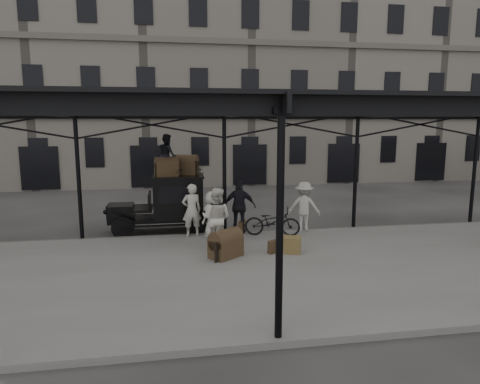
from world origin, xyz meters
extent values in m
plane|color=#383533|center=(0.00, 0.00, 0.00)|extent=(120.00, 120.00, 0.00)
cube|color=slate|center=(0.00, -2.00, 0.07)|extent=(28.00, 8.00, 0.15)
cylinder|color=black|center=(10.00, 2.00, 2.15)|extent=(0.14, 0.14, 4.30)
cylinder|color=black|center=(0.00, 2.00, 2.15)|extent=(0.14, 0.14, 4.30)
cylinder|color=black|center=(0.00, -5.80, 2.15)|extent=(0.14, 0.14, 4.30)
cube|color=black|center=(0.00, 2.00, 4.48)|extent=(22.00, 0.10, 0.45)
cube|color=black|center=(0.00, -5.80, 4.48)|extent=(22.00, 0.10, 0.45)
cube|color=black|center=(0.00, -1.70, 4.65)|extent=(22.50, 9.00, 0.08)
cube|color=silver|center=(0.00, -1.70, 4.72)|extent=(18.00, 7.00, 0.04)
cube|color=slate|center=(0.00, 18.00, 7.00)|extent=(64.00, 8.00, 14.00)
cylinder|color=black|center=(-3.65, 2.23, 0.40)|extent=(0.80, 0.10, 0.80)
cylinder|color=black|center=(-3.65, 3.67, 0.40)|extent=(0.80, 0.10, 0.80)
cylinder|color=black|center=(-1.05, 2.23, 0.40)|extent=(0.80, 0.10, 0.80)
cylinder|color=black|center=(-1.05, 3.67, 0.40)|extent=(0.80, 0.10, 0.80)
cube|color=black|center=(-2.40, 2.95, 0.55)|extent=(3.60, 1.25, 0.12)
cube|color=black|center=(-3.75, 2.95, 0.85)|extent=(0.90, 1.00, 0.55)
cube|color=black|center=(-4.22, 2.95, 0.85)|extent=(0.06, 0.70, 0.55)
cube|color=black|center=(-2.95, 2.95, 0.95)|extent=(0.70, 1.30, 0.10)
cube|color=black|center=(-1.65, 2.95, 1.35)|extent=(1.80, 1.45, 1.55)
cube|color=black|center=(-1.65, 2.22, 1.55)|extent=(1.40, 0.02, 0.60)
cube|color=black|center=(-1.65, 2.95, 2.15)|extent=(1.90, 1.55, 0.06)
imported|color=beige|center=(-1.21, 1.69, 1.09)|extent=(0.74, 0.55, 1.87)
imported|color=silver|center=(-0.51, 0.09, 1.13)|extent=(1.17, 1.06, 1.96)
imported|color=beige|center=(-0.51, 1.48, 0.96)|extent=(0.94, 0.91, 1.62)
imported|color=black|center=(0.52, 1.80, 1.14)|extent=(1.25, 0.78, 1.98)
imported|color=beige|center=(2.94, 1.80, 1.06)|extent=(1.34, 1.05, 1.83)
imported|color=black|center=(1.61, 1.26, 0.66)|extent=(2.06, 1.19, 1.03)
imported|color=black|center=(-2.00, 2.85, 2.95)|extent=(0.78, 0.89, 1.54)
cube|color=brown|center=(1.70, -0.76, 0.40)|extent=(0.72, 0.63, 0.50)
cube|color=#4F3C25|center=(0.59, 1.76, 0.38)|extent=(0.38, 0.61, 0.45)
cube|color=#4F3C25|center=(1.25, -0.66, 0.35)|extent=(0.58, 0.47, 0.40)
camera|label=1|loc=(-1.94, -13.10, 4.17)|focal=32.00mm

